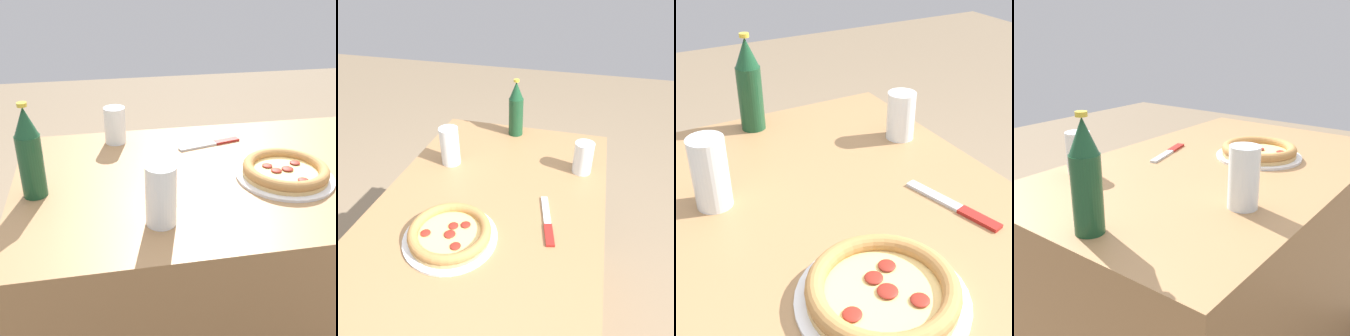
% 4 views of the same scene
% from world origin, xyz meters
% --- Properties ---
extents(pizza_pepperoni, '(0.28, 0.28, 0.04)m').
position_xyz_m(pizza_pepperoni, '(0.15, -0.06, 0.79)').
color(pizza_pepperoni, silver).
rests_on(pizza_pepperoni, table).
extents(glass_mango_juice, '(0.07, 0.07, 0.12)m').
position_xyz_m(glass_mango_juice, '(-0.31, 0.28, 0.82)').
color(glass_mango_juice, white).
rests_on(glass_mango_juice, table).
extents(glass_red_wine, '(0.07, 0.07, 0.15)m').
position_xyz_m(glass_red_wine, '(-0.24, -0.22, 0.83)').
color(glass_red_wine, white).
rests_on(glass_red_wine, table).
extents(beer_bottle, '(0.06, 0.06, 0.26)m').
position_xyz_m(beer_bottle, '(-0.55, -0.03, 0.89)').
color(beer_bottle, '#194728').
rests_on(beer_bottle, table).
extents(knife, '(0.22, 0.08, 0.01)m').
position_xyz_m(knife, '(0.01, 0.20, 0.77)').
color(knife, maroon).
rests_on(knife, table).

